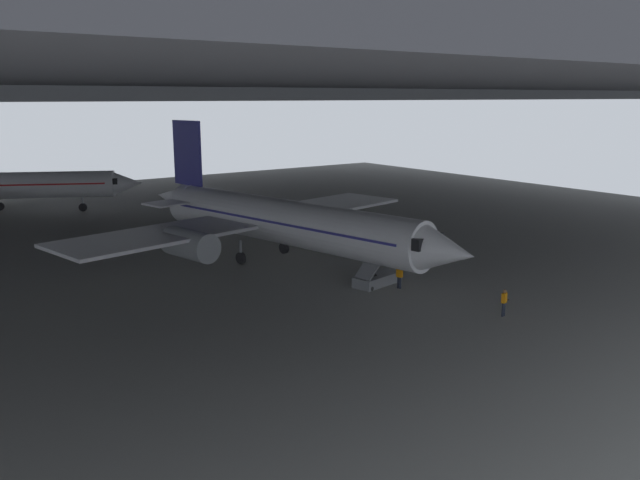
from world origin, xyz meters
The scene contains 8 objects.
ground_plane centered at (0.00, 0.00, 0.00)m, with size 110.00×110.00×0.00m, color gray.
hangar_structure centered at (-0.08, 13.78, 13.61)m, with size 121.00×99.00×14.25m.
airplane_main centered at (-0.26, -0.55, 3.27)m, with size 32.26×32.99×10.52m.
boarding_stairs centered at (1.97, -9.52, 0.71)m, with size 4.19×2.15×4.46m.
crew_worker_near_nose centered at (3.51, -18.83, 0.92)m, with size 0.54×0.30×1.63m.
crew_worker_by_stairs centered at (2.44, -11.13, 0.89)m, with size 0.28×0.54×1.57m.
airplane_distant centered at (-12.55, 35.15, 3.03)m, with size 26.25×26.44×9.21m.
traffic_cone_orange centered at (6.11, -16.93, 0.29)m, with size 0.36×0.36×0.60m.
Camera 1 is at (-26.33, -41.54, 12.53)m, focal length 36.41 mm.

